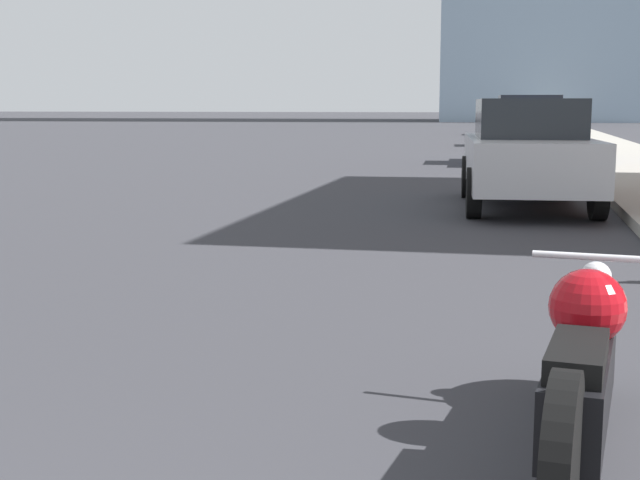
% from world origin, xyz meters
% --- Properties ---
extents(sidewalk, '(2.99, 240.00, 0.15)m').
position_xyz_m(sidewalk, '(5.14, 40.00, 0.07)').
color(sidewalk, '#9E998E').
rests_on(sidewalk, ground_plane).
extents(motorcycle, '(0.63, 2.36, 0.81)m').
position_xyz_m(motorcycle, '(2.49, 3.99, 0.41)').
color(motorcycle, black).
rests_on(motorcycle, ground_plane).
extents(parked_car_silver, '(2.13, 4.64, 1.63)m').
position_xyz_m(parked_car_silver, '(2.37, 13.90, 0.84)').
color(parked_car_silver, '#BCBCC1').
rests_on(parked_car_silver, ground_plane).
extents(parked_car_blue, '(2.08, 3.92, 1.80)m').
position_xyz_m(parked_car_blue, '(2.54, 24.49, 0.89)').
color(parked_car_blue, '#1E3899').
rests_on(parked_car_blue, ground_plane).
extents(parked_car_white, '(2.09, 4.43, 1.70)m').
position_xyz_m(parked_car_white, '(2.52, 35.11, 0.86)').
color(parked_car_white, silver).
rests_on(parked_car_white, ground_plane).
extents(parked_car_black, '(2.07, 4.65, 1.83)m').
position_xyz_m(parked_car_black, '(2.24, 48.05, 0.91)').
color(parked_car_black, black).
rests_on(parked_car_black, ground_plane).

